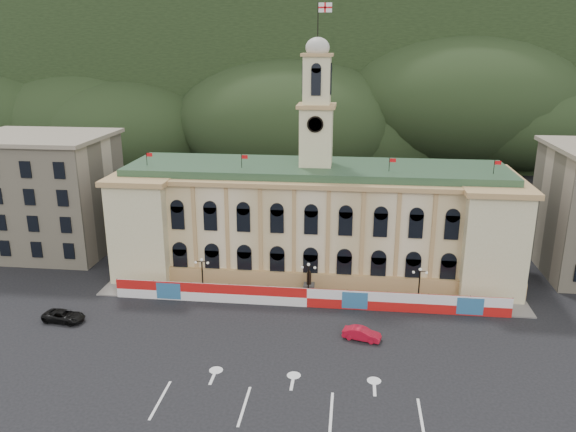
# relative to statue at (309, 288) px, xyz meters

# --- Properties ---
(ground) EXTENTS (260.00, 260.00, 0.00)m
(ground) POSITION_rel_statue_xyz_m (0.00, -18.00, -1.19)
(ground) COLOR black
(ground) RESTS_ON ground
(lane_markings) EXTENTS (26.00, 10.00, 0.02)m
(lane_markings) POSITION_rel_statue_xyz_m (0.00, -23.00, -1.18)
(lane_markings) COLOR white
(lane_markings) RESTS_ON ground
(hill_ridge) EXTENTS (230.00, 80.00, 64.00)m
(hill_ridge) POSITION_rel_statue_xyz_m (0.03, 103.99, 18.30)
(hill_ridge) COLOR black
(hill_ridge) RESTS_ON ground
(city_hall) EXTENTS (56.20, 17.60, 37.10)m
(city_hall) POSITION_rel_statue_xyz_m (0.00, 9.63, 6.66)
(city_hall) COLOR beige
(city_hall) RESTS_ON ground
(side_building_left) EXTENTS (21.00, 17.00, 18.60)m
(side_building_left) POSITION_rel_statue_xyz_m (-43.00, 12.93, 8.14)
(side_building_left) COLOR #BFB193
(side_building_left) RESTS_ON ground
(hoarding_fence) EXTENTS (50.00, 0.44, 2.50)m
(hoarding_fence) POSITION_rel_statue_xyz_m (0.06, -2.93, 0.06)
(hoarding_fence) COLOR red
(hoarding_fence) RESTS_ON ground
(pavement) EXTENTS (56.00, 5.50, 0.16)m
(pavement) POSITION_rel_statue_xyz_m (0.00, -0.25, -1.11)
(pavement) COLOR slate
(pavement) RESTS_ON ground
(statue) EXTENTS (1.40, 1.40, 3.72)m
(statue) POSITION_rel_statue_xyz_m (0.00, 0.00, 0.00)
(statue) COLOR #595651
(statue) RESTS_ON ground
(lamp_left) EXTENTS (1.96, 0.44, 5.15)m
(lamp_left) POSITION_rel_statue_xyz_m (-14.00, -1.00, 1.89)
(lamp_left) COLOR black
(lamp_left) RESTS_ON ground
(lamp_center) EXTENTS (1.96, 0.44, 5.15)m
(lamp_center) POSITION_rel_statue_xyz_m (0.00, -1.00, 1.89)
(lamp_center) COLOR black
(lamp_center) RESTS_ON ground
(lamp_right) EXTENTS (1.96, 0.44, 5.15)m
(lamp_right) POSITION_rel_statue_xyz_m (14.00, -1.00, 1.89)
(lamp_right) COLOR black
(lamp_right) RESTS_ON ground
(red_sedan) EXTENTS (3.46, 4.96, 1.41)m
(red_sedan) POSITION_rel_statue_xyz_m (6.82, -10.49, -0.48)
(red_sedan) COLOR red
(red_sedan) RESTS_ON ground
(black_suv) EXTENTS (3.37, 5.52, 1.40)m
(black_suv) POSITION_rel_statue_xyz_m (-28.63, -10.31, -0.49)
(black_suv) COLOR black
(black_suv) RESTS_ON ground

